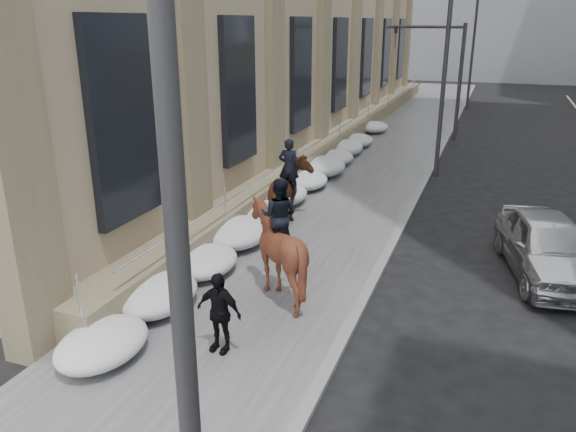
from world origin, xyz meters
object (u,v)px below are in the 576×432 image
object	(u,v)px
pedestrian	(219,312)
mounted_horse_left	(290,192)
mounted_horse_right	(277,247)
car_silver	(547,246)

from	to	relation	value
pedestrian	mounted_horse_left	bearing A→B (deg)	104.53
mounted_horse_right	mounted_horse_left	bearing A→B (deg)	-79.60
pedestrian	car_silver	size ratio (longest dim) A/B	0.35
pedestrian	car_silver	distance (m)	8.57
mounted_horse_left	car_silver	xyz separation A→B (m)	(7.14, -0.83, -0.42)
mounted_horse_right	pedestrian	xyz separation A→B (m)	(-0.20, -2.51, -0.37)
mounted_horse_left	pedestrian	xyz separation A→B (m)	(1.11, -6.91, -0.28)
pedestrian	car_silver	bearing A→B (deg)	50.62
mounted_horse_right	pedestrian	size ratio (longest dim) A/B	1.71
mounted_horse_right	car_silver	size ratio (longest dim) A/B	0.59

